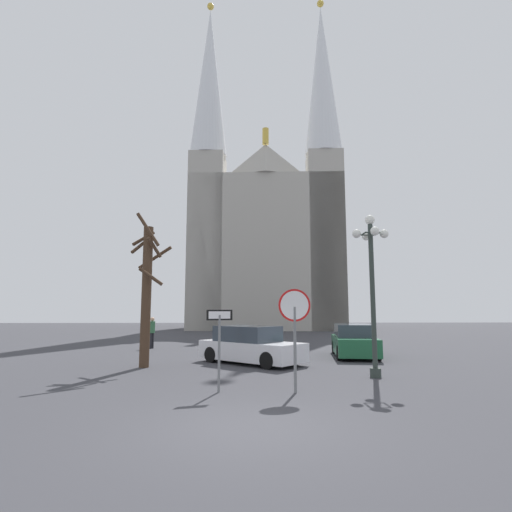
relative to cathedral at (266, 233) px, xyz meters
name	(u,v)px	position (x,y,z in m)	size (l,w,h in m)	color
ground_plane	(247,428)	(-2.62, -39.06, -11.14)	(120.00, 120.00, 0.00)	#38383D
cathedral	(266,233)	(0.00, 0.00, 0.00)	(17.62, 14.30, 38.20)	#ADA89E
stop_sign	(295,318)	(-1.30, -35.96, -9.19)	(0.88, 0.11, 2.74)	slate
one_way_arrow_sign	(219,337)	(-3.34, -35.79, -9.70)	(0.70, 0.21, 2.18)	slate
street_lamp	(372,276)	(1.61, -33.59, -7.84)	(1.24, 1.24, 5.38)	#2D3833
bare_tree	(147,289)	(-6.46, -31.01, -8.15)	(1.57, 1.58, 5.92)	#473323
parked_car_near_green	(354,341)	(2.50, -27.82, -10.44)	(2.37, 4.33, 1.49)	#1E5B38
parked_car_far_white	(250,346)	(-2.40, -30.02, -10.43)	(4.49, 4.34, 1.51)	silver
pedestrian_walking	(152,329)	(-7.86, -23.45, -10.07)	(0.32, 0.32, 1.75)	black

